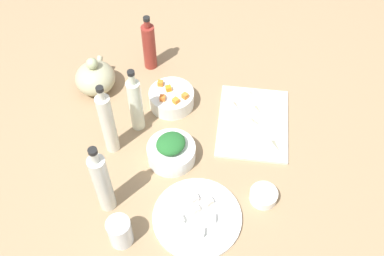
% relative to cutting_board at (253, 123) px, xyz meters
% --- Properties ---
extents(tabletop, '(1.90, 1.90, 0.03)m').
position_rel_cutting_board_xyz_m(tabletop, '(-0.08, 0.20, -0.02)').
color(tabletop, '#997B58').
rests_on(tabletop, ground).
extents(cutting_board, '(0.31, 0.24, 0.01)m').
position_rel_cutting_board_xyz_m(cutting_board, '(0.00, 0.00, 0.00)').
color(cutting_board, silver).
rests_on(cutting_board, tabletop).
extents(plate_tofu, '(0.26, 0.26, 0.01)m').
position_rel_cutting_board_xyz_m(plate_tofu, '(-0.37, 0.15, 0.00)').
color(plate_tofu, white).
rests_on(plate_tofu, tabletop).
extents(bowl_greens, '(0.15, 0.15, 0.06)m').
position_rel_cutting_board_xyz_m(bowl_greens, '(-0.17, 0.25, 0.02)').
color(bowl_greens, white).
rests_on(bowl_greens, tabletop).
extents(bowl_carrots, '(0.15, 0.15, 0.06)m').
position_rel_cutting_board_xyz_m(bowl_carrots, '(0.06, 0.28, 0.02)').
color(bowl_carrots, white).
rests_on(bowl_carrots, tabletop).
extents(bowl_small_side, '(0.08, 0.08, 0.03)m').
position_rel_cutting_board_xyz_m(bowl_small_side, '(-0.28, -0.04, 0.01)').
color(bowl_small_side, white).
rests_on(bowl_small_side, tabletop).
extents(teapot, '(0.16, 0.14, 0.14)m').
position_rel_cutting_board_xyz_m(teapot, '(0.10, 0.56, 0.05)').
color(teapot, '#B0AE88').
rests_on(teapot, tabletop).
extents(bottle_0, '(0.04, 0.04, 0.25)m').
position_rel_cutting_board_xyz_m(bottle_0, '(-0.05, 0.38, 0.10)').
color(bottle_0, silver).
rests_on(bottle_0, tabletop).
extents(bottle_1, '(0.05, 0.05, 0.27)m').
position_rel_cutting_board_xyz_m(bottle_1, '(-0.35, 0.41, 0.11)').
color(bottle_1, silver).
rests_on(bottle_1, tabletop).
extents(bottle_2, '(0.04, 0.04, 0.28)m').
position_rel_cutting_board_xyz_m(bottle_2, '(-0.15, 0.44, 0.12)').
color(bottle_2, silver).
rests_on(bottle_2, tabletop).
extents(bottle_3, '(0.05, 0.05, 0.22)m').
position_rel_cutting_board_xyz_m(bottle_3, '(0.24, 0.39, 0.09)').
color(bottle_3, maroon).
rests_on(bottle_3, tabletop).
extents(drinking_glass_0, '(0.07, 0.07, 0.10)m').
position_rel_cutting_board_xyz_m(drinking_glass_0, '(-0.46, 0.35, 0.04)').
color(drinking_glass_0, white).
rests_on(drinking_glass_0, tabletop).
extents(carrot_cube_0, '(0.02, 0.02, 0.02)m').
position_rel_cutting_board_xyz_m(carrot_cube_0, '(0.07, 0.29, 0.06)').
color(carrot_cube_0, orange).
rests_on(carrot_cube_0, bowl_carrots).
extents(carrot_cube_1, '(0.03, 0.03, 0.02)m').
position_rel_cutting_board_xyz_m(carrot_cube_1, '(0.04, 0.23, 0.06)').
color(carrot_cube_1, orange).
rests_on(carrot_cube_1, bowl_carrots).
extents(carrot_cube_2, '(0.02, 0.02, 0.02)m').
position_rel_cutting_board_xyz_m(carrot_cube_2, '(0.02, 0.31, 0.06)').
color(carrot_cube_2, orange).
rests_on(carrot_cube_2, bowl_carrots).
extents(carrot_cube_3, '(0.03, 0.03, 0.02)m').
position_rel_cutting_board_xyz_m(carrot_cube_3, '(0.01, 0.26, 0.06)').
color(carrot_cube_3, orange).
rests_on(carrot_cube_3, bowl_carrots).
extents(carrot_cube_4, '(0.02, 0.02, 0.02)m').
position_rel_cutting_board_xyz_m(carrot_cube_4, '(0.09, 0.32, 0.06)').
color(carrot_cube_4, orange).
rests_on(carrot_cube_4, bowl_carrots).
extents(chopped_greens_mound, '(0.13, 0.12, 0.04)m').
position_rel_cutting_board_xyz_m(chopped_greens_mound, '(-0.17, 0.25, 0.07)').
color(chopped_greens_mound, '#23642A').
rests_on(chopped_greens_mound, bowl_greens).
extents(tofu_cube_0, '(0.02, 0.02, 0.02)m').
position_rel_cutting_board_xyz_m(tofu_cube_0, '(-0.42, 0.13, 0.02)').
color(tofu_cube_0, white).
rests_on(tofu_cube_0, plate_tofu).
extents(tofu_cube_1, '(0.03, 0.03, 0.02)m').
position_rel_cutting_board_xyz_m(tofu_cube_1, '(-0.39, 0.19, 0.02)').
color(tofu_cube_1, white).
rests_on(tofu_cube_1, plate_tofu).
extents(tofu_cube_2, '(0.03, 0.03, 0.02)m').
position_rel_cutting_board_xyz_m(tofu_cube_2, '(-0.35, 0.16, 0.02)').
color(tofu_cube_2, white).
rests_on(tofu_cube_2, plate_tofu).
extents(tofu_cube_3, '(0.03, 0.03, 0.02)m').
position_rel_cutting_board_xyz_m(tofu_cube_3, '(-0.32, 0.12, 0.02)').
color(tofu_cube_3, '#FAE6CD').
rests_on(tofu_cube_3, plate_tofu).
extents(tofu_cube_4, '(0.02, 0.02, 0.02)m').
position_rel_cutting_board_xyz_m(tofu_cube_4, '(-0.38, 0.11, 0.02)').
color(tofu_cube_4, white).
rests_on(tofu_cube_4, plate_tofu).
extents(tofu_cube_5, '(0.03, 0.03, 0.02)m').
position_rel_cutting_board_xyz_m(tofu_cube_5, '(-0.32, 0.16, 0.02)').
color(tofu_cube_5, white).
rests_on(tofu_cube_5, plate_tofu).
extents(dumpling_0, '(0.06, 0.06, 0.03)m').
position_rel_cutting_board_xyz_m(dumpling_0, '(-0.02, 0.01, 0.02)').
color(dumpling_0, beige).
rests_on(dumpling_0, cutting_board).
extents(dumpling_1, '(0.07, 0.07, 0.03)m').
position_rel_cutting_board_xyz_m(dumpling_1, '(-0.10, -0.06, 0.02)').
color(dumpling_1, beige).
rests_on(dumpling_1, cutting_board).
extents(dumpling_2, '(0.05, 0.05, 0.03)m').
position_rel_cutting_board_xyz_m(dumpling_2, '(0.05, -0.06, 0.02)').
color(dumpling_2, beige).
rests_on(dumpling_2, cutting_board).
extents(dumpling_3, '(0.05, 0.05, 0.03)m').
position_rel_cutting_board_xyz_m(dumpling_3, '(0.05, 0.07, 0.02)').
color(dumpling_3, beige).
rests_on(dumpling_3, cutting_board).
extents(dumpling_4, '(0.07, 0.07, 0.02)m').
position_rel_cutting_board_xyz_m(dumpling_4, '(0.11, 0.02, 0.02)').
color(dumpling_4, beige).
rests_on(dumpling_4, cutting_board).
extents(dumpling_5, '(0.06, 0.06, 0.02)m').
position_rel_cutting_board_xyz_m(dumpling_5, '(0.05, 0.00, 0.02)').
color(dumpling_5, beige).
rests_on(dumpling_5, cutting_board).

